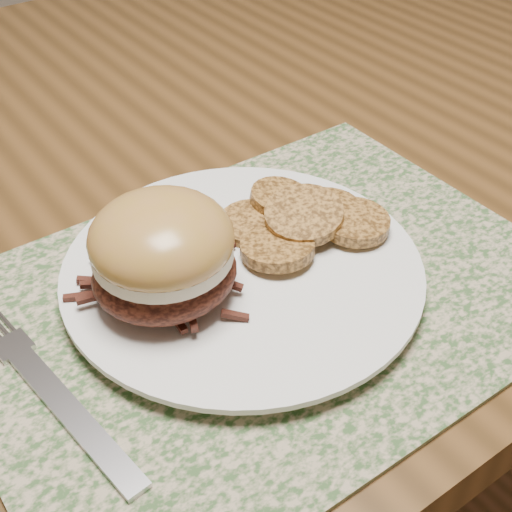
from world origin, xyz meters
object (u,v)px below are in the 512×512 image
(pork_sandwich, at_px, (163,253))
(fork, at_px, (50,389))
(dinner_plate, at_px, (243,273))
(dining_table, at_px, (252,169))

(pork_sandwich, distance_m, fork, 0.12)
(dinner_plate, distance_m, pork_sandwich, 0.08)
(fork, bearing_deg, dining_table, 29.89)
(dining_table, height_order, dinner_plate, dinner_plate)
(dinner_plate, bearing_deg, pork_sandwich, 175.18)
(dining_table, distance_m, dinner_plate, 0.30)
(dining_table, height_order, pork_sandwich, pork_sandwich)
(dining_table, relative_size, pork_sandwich, 13.15)
(dining_table, bearing_deg, fork, -143.76)
(dinner_plate, xyz_separation_m, fork, (-0.17, -0.02, -0.01))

